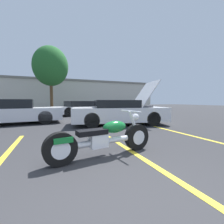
% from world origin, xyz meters
% --- Properties ---
extents(ground_plane, '(80.00, 80.00, 0.00)m').
position_xyz_m(ground_plane, '(0.00, 0.00, 0.00)').
color(ground_plane, '#2D2D30').
extents(parking_stripe_middle, '(0.12, 5.17, 0.01)m').
position_xyz_m(parking_stripe_middle, '(0.91, 1.87, 0.00)').
color(parking_stripe_middle, yellow).
rests_on(parking_stripe_middle, ground).
extents(parking_stripe_back, '(0.12, 5.17, 0.01)m').
position_xyz_m(parking_stripe_back, '(3.51, 1.87, 0.00)').
color(parking_stripe_back, yellow).
rests_on(parking_stripe_back, ground).
extents(far_building, '(32.00, 4.20, 4.40)m').
position_xyz_m(far_building, '(0.00, 23.74, 2.34)').
color(far_building, beige).
rests_on(far_building, ground).
extents(tree_background, '(3.73, 3.73, 7.10)m').
position_xyz_m(tree_background, '(-0.79, 16.87, 4.94)').
color(tree_background, brown).
rests_on(tree_background, ground).
extents(motorcycle, '(2.35, 0.71, 0.94)m').
position_xyz_m(motorcycle, '(0.23, 1.74, 0.38)').
color(motorcycle, black).
rests_on(motorcycle, ground).
extents(show_car_hood_open, '(4.74, 2.62, 2.14)m').
position_xyz_m(show_car_hood_open, '(2.33, 5.49, 0.60)').
color(show_car_hood_open, silver).
rests_on(show_car_hood_open, ground).
extents(parked_car_mid_row, '(4.37, 2.08, 1.23)m').
position_xyz_m(parked_car_mid_row, '(-2.49, 7.63, 0.59)').
color(parked_car_mid_row, silver).
rests_on(parked_car_mid_row, ground).
extents(parked_car_right_row, '(4.75, 2.88, 1.15)m').
position_xyz_m(parked_car_right_row, '(1.43, 11.25, 0.56)').
color(parked_car_right_row, silver).
rests_on(parked_car_right_row, ground).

